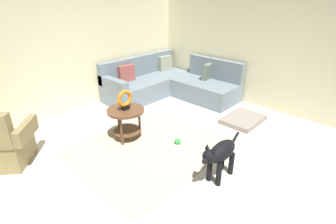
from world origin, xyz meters
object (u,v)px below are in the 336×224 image
(armchair, at_px, (1,145))
(torus_sculpture, at_px, (125,99))
(side_table, at_px, (126,116))
(dog_bed_mat, at_px, (243,119))
(sectional_couch, at_px, (169,84))
(dog_toy_ball, at_px, (178,141))
(dog, at_px, (220,154))

(armchair, relative_size, torus_sculpture, 3.06)
(armchair, height_order, side_table, armchair)
(torus_sculpture, relative_size, dog_bed_mat, 0.41)
(sectional_couch, distance_m, side_table, 2.10)
(armchair, distance_m, torus_sculpture, 1.82)
(armchair, bearing_deg, torus_sculpture, 19.22)
(dog_toy_ball, bearing_deg, sectional_couch, 46.73)
(sectional_couch, height_order, dog, sectional_couch)
(dog, bearing_deg, dog_bed_mat, -72.80)
(dog, bearing_deg, torus_sculpture, 4.72)
(side_table, xyz_separation_m, dog_toy_ball, (0.44, -0.73, -0.36))
(side_table, bearing_deg, dog_bed_mat, -29.98)
(armchair, bearing_deg, dog, -10.51)
(dog, bearing_deg, sectional_couch, -36.05)
(torus_sculpture, bearing_deg, side_table, 82.87)
(armchair, distance_m, dog_toy_ball, 2.54)
(side_table, height_order, dog, dog)
(dog, bearing_deg, dog_toy_ball, -17.05)
(side_table, bearing_deg, sectional_couch, 23.48)
(sectional_couch, xyz_separation_m, dog, (-1.74, -2.51, 0.09))
(armchair, xyz_separation_m, dog_toy_ball, (2.08, -1.42, -0.27))
(dog_toy_ball, bearing_deg, torus_sculpture, 121.25)
(torus_sculpture, relative_size, dog, 0.38)
(side_table, bearing_deg, dog_toy_ball, -58.75)
(dog_toy_ball, bearing_deg, armchair, 145.70)
(dog_bed_mat, bearing_deg, side_table, 150.02)
(side_table, distance_m, torus_sculpture, 0.29)
(dog_bed_mat, height_order, dog, dog)
(side_table, height_order, torus_sculpture, torus_sculpture)
(torus_sculpture, height_order, dog_bed_mat, torus_sculpture)
(sectional_couch, bearing_deg, dog_toy_ball, -133.27)
(dog_bed_mat, bearing_deg, dog, -161.47)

